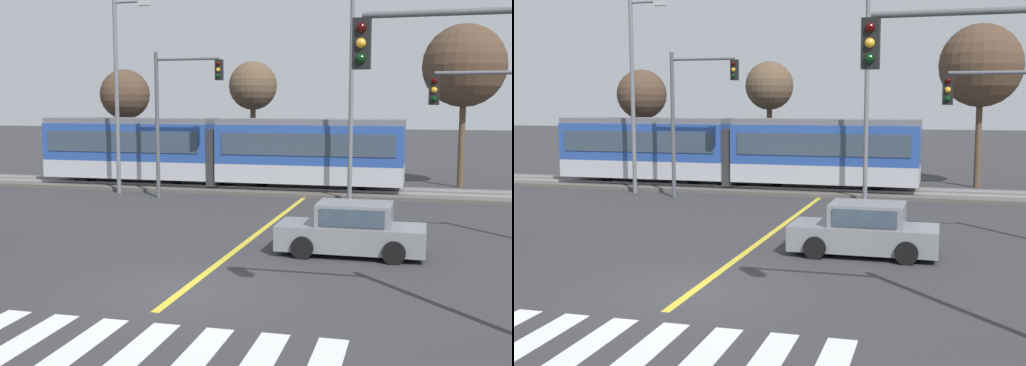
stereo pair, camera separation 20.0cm
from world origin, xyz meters
The scene contains 19 objects.
ground_plane centered at (0.00, 0.00, 0.00)m, with size 200.00×200.00×0.00m, color #333335.
track_bed centered at (0.00, 17.41, 0.09)m, with size 120.00×4.00×0.18m, color #56514C.
rail_near centered at (0.00, 16.69, 0.23)m, with size 120.00×0.08×0.10m, color #939399.
rail_far centered at (0.00, 18.13, 0.23)m, with size 120.00×0.08×0.10m, color #939399.
light_rail_tram centered at (-4.82, 17.41, 2.05)m, with size 18.50×2.64×3.43m.
crosswalk_stripe_2 centered at (-1.65, -3.56, 0.00)m, with size 0.56×2.80×0.01m, color silver.
crosswalk_stripe_3 centered at (-0.55, -3.55, 0.00)m, with size 0.56×2.80×0.01m, color silver.
crosswalk_stripe_4 centered at (0.55, -3.54, 0.00)m, with size 0.56×2.80×0.01m, color silver.
crosswalk_stripe_5 centered at (1.65, -3.52, 0.00)m, with size 0.56×2.80×0.01m, color silver.
crosswalk_stripe_6 centered at (2.75, -3.51, 0.00)m, with size 0.56×2.80×0.01m, color silver.
lane_centre_line centered at (0.00, 6.94, 0.00)m, with size 0.20×16.96×0.01m, color gold.
sedan_crossing centered at (3.38, 4.72, 0.70)m, with size 4.20×1.93×1.52m.
traffic_light_near_right centered at (6.47, -1.67, 4.17)m, with size 3.75×0.38×6.32m.
traffic_light_far_left centered at (-5.56, 13.87, 4.38)m, with size 3.25×0.38×6.66m.
street_lamp_west centered at (-8.88, 14.78, 5.19)m, with size 1.91×0.28×9.28m.
street_lamp_centre centered at (2.41, 14.75, 5.41)m, with size 2.57×0.28×9.54m.
bare_tree_far_west centered at (-12.74, 23.20, 4.88)m, with size 3.07×3.07×6.46m.
bare_tree_west centered at (-4.49, 23.10, 5.33)m, with size 2.83×2.83×6.81m.
bare_tree_east centered at (7.19, 21.38, 6.26)m, with size 4.24×4.24×8.40m.
Camera 2 is at (5.54, -13.45, 4.32)m, focal length 45.00 mm.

